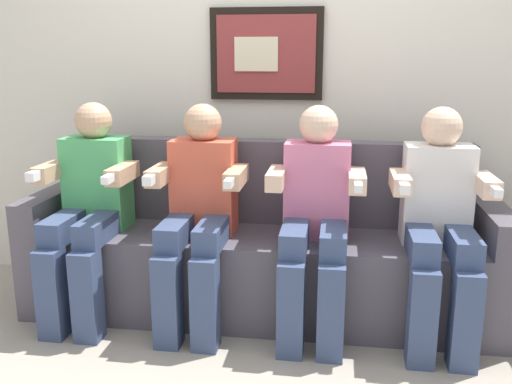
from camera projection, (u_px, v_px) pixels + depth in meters
The scene contains 7 objects.
ground_plane at pixel (252, 338), 2.72m from camera, with size 6.31×6.31×0.00m, color #9E9384.
back_wall_assembly at pixel (272, 63), 3.14m from camera, with size 4.86×0.10×2.60m.
couch at pixel (261, 255), 2.96m from camera, with size 2.46×0.58×0.90m.
person_leftmost at pixel (89, 204), 2.85m from camera, with size 0.46×0.56×1.11m.
person_left_center at pixel (199, 208), 2.77m from camera, with size 0.46×0.56×1.11m.
person_right_center at pixel (316, 213), 2.69m from camera, with size 0.46×0.56×1.11m.
person_rightmost at pixel (439, 218), 2.60m from camera, with size 0.46×0.56×1.11m.
Camera 1 is at (0.38, -2.44, 1.34)m, focal length 39.12 mm.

